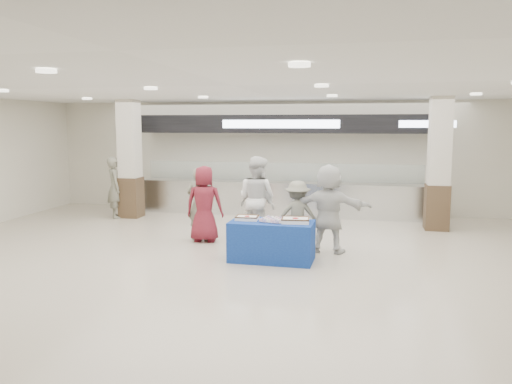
% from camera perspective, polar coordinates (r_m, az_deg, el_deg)
% --- Properties ---
extents(ground, '(14.00, 14.00, 0.00)m').
position_cam_1_polar(ground, '(9.02, -2.51, -8.65)').
color(ground, beige).
rests_on(ground, ground).
extents(serving_line, '(8.70, 0.85, 2.80)m').
position_cam_1_polar(serving_line, '(14.01, 2.96, 2.07)').
color(serving_line, silver).
rests_on(serving_line, ground).
extents(column_left, '(0.55, 0.55, 3.20)m').
position_cam_1_polar(column_left, '(14.04, -14.21, 3.38)').
color(column_left, '#3B2A1B').
rests_on(column_left, ground).
extents(column_right, '(0.55, 0.55, 3.20)m').
position_cam_1_polar(column_right, '(12.75, 20.15, 2.71)').
color(column_right, '#3B2A1B').
rests_on(column_right, ground).
extents(display_table, '(1.57, 0.82, 0.75)m').
position_cam_1_polar(display_table, '(9.38, 1.81, -5.63)').
color(display_table, navy).
rests_on(display_table, ground).
extents(sheet_cake_left, '(0.43, 0.34, 0.09)m').
position_cam_1_polar(sheet_cake_left, '(9.45, -1.02, -2.93)').
color(sheet_cake_left, white).
rests_on(sheet_cake_left, display_table).
extents(sheet_cake_right, '(0.53, 0.43, 0.10)m').
position_cam_1_polar(sheet_cake_right, '(9.21, 4.53, -3.19)').
color(sheet_cake_right, white).
rests_on(sheet_cake_right, display_table).
extents(cupcake_tray, '(0.49, 0.42, 0.07)m').
position_cam_1_polar(cupcake_tray, '(9.28, 1.93, -3.19)').
color(cupcake_tray, '#B2B2B7').
rests_on(cupcake_tray, display_table).
extents(civilian_maroon, '(0.85, 0.60, 1.66)m').
position_cam_1_polar(civilian_maroon, '(10.88, -5.92, -1.36)').
color(civilian_maroon, maroon).
rests_on(civilian_maroon, ground).
extents(soldier_a, '(0.62, 0.43, 1.62)m').
position_cam_1_polar(soldier_a, '(11.08, -6.47, -1.31)').
color(soldier_a, '#686B5B').
rests_on(soldier_a, ground).
extents(chef_tall, '(1.12, 1.02, 1.86)m').
position_cam_1_polar(chef_tall, '(10.88, 0.10, -0.79)').
color(chef_tall, white).
rests_on(chef_tall, ground).
extents(chef_short, '(0.97, 0.71, 1.52)m').
position_cam_1_polar(chef_short, '(10.97, 0.17, -1.60)').
color(chef_short, white).
rests_on(chef_short, ground).
extents(soldier_b, '(0.99, 0.67, 1.41)m').
position_cam_1_polar(soldier_b, '(10.20, 4.74, -2.67)').
color(soldier_b, '#686B5B').
rests_on(soldier_b, ground).
extents(civilian_white, '(1.70, 0.74, 1.77)m').
position_cam_1_polar(civilian_white, '(9.99, 8.31, -1.89)').
color(civilian_white, silver).
rests_on(civilian_white, ground).
extents(soldier_bg, '(0.67, 0.73, 1.67)m').
position_cam_1_polar(soldier_bg, '(14.09, -15.84, 0.49)').
color(soldier_bg, '#686B5B').
rests_on(soldier_bg, ground).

